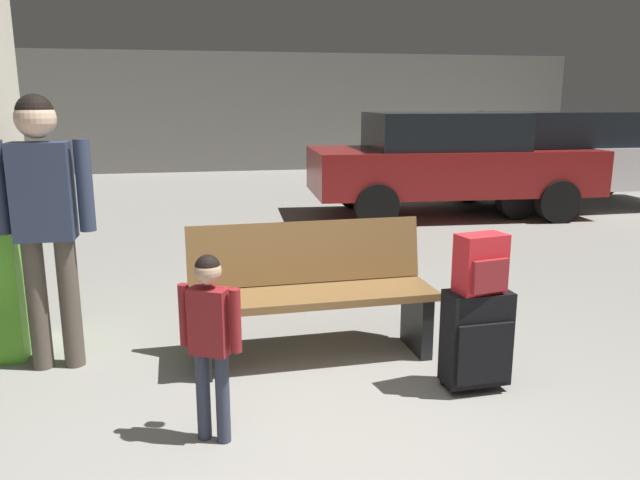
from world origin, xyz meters
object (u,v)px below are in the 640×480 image
at_px(suitcase, 477,338).
at_px(backpack_bright, 481,264).
at_px(parked_car_side, 564,157).
at_px(adult, 44,204).
at_px(bench, 311,292).
at_px(child, 210,329).
at_px(parked_car_near, 448,161).

relative_size(suitcase, backpack_bright, 1.78).
xyz_separation_m(backpack_bright, parked_car_side, (4.20, 5.73, 0.03)).
bearing_deg(backpack_bright, adult, 161.51).
bearing_deg(parked_car_side, suitcase, -126.24).
relative_size(adult, parked_car_side, 0.42).
bearing_deg(bench, backpack_bright, -38.77).
distance_m(child, parked_car_near, 6.76).
xyz_separation_m(suitcase, adult, (-2.49, 0.83, 0.74)).
distance_m(bench, parked_car_near, 5.60).
relative_size(bench, suitcase, 2.67).
bearing_deg(child, parked_car_near, 57.38).
distance_m(backpack_bright, child, 1.57).
bearing_deg(child, suitcase, 9.64).
distance_m(backpack_bright, adult, 2.65).
bearing_deg(parked_car_near, suitcase, -111.15).
bearing_deg(adult, child, -48.99).
bearing_deg(adult, parked_car_near, 44.99).
bearing_deg(bench, adult, 174.94).
bearing_deg(parked_car_side, backpack_bright, -126.23).
xyz_separation_m(parked_car_near, parked_car_side, (2.10, 0.31, 0.00)).
height_order(child, parked_car_side, parked_car_side).
xyz_separation_m(suitcase, backpack_bright, (0.00, -0.00, 0.45)).
distance_m(backpack_bright, parked_car_near, 5.82).
bearing_deg(adult, suitcase, -18.49).
distance_m(child, parked_car_side, 8.31).
relative_size(backpack_bright, parked_car_side, 0.08).
height_order(backpack_bright, child, child).
relative_size(suitcase, child, 0.62).
bearing_deg(bench, parked_car_near, 58.03).
distance_m(suitcase, parked_car_side, 7.13).
xyz_separation_m(bench, adult, (-1.64, 0.14, 0.62)).
height_order(suitcase, parked_car_near, parked_car_near).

